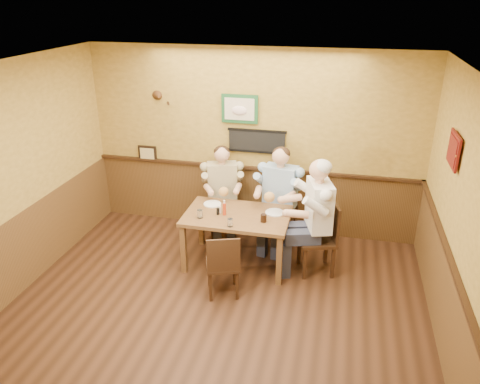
{
  "coord_description": "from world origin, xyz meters",
  "views": [
    {
      "loc": [
        1.3,
        -4.06,
        3.52
      ],
      "look_at": [
        0.06,
        1.35,
        1.1
      ],
      "focal_mm": 35.0,
      "sensor_mm": 36.0,
      "label": 1
    }
  ],
  "objects_px": {
    "diner_tan_shirt": "(222,196)",
    "diner_blue_polo": "(280,202)",
    "diner_white_elder": "(318,224)",
    "hot_sauce_bottle": "(224,208)",
    "salt_shaker": "(220,209)",
    "chair_back_right": "(279,215)",
    "chair_near_side": "(223,263)",
    "cola_tumbler": "(264,218)",
    "dining_table": "(237,220)",
    "water_glass_mid": "(230,223)",
    "chair_right_end": "(317,238)",
    "pepper_shaker": "(218,211)",
    "water_glass_left": "(200,214)",
    "chair_back_left": "(223,207)"
  },
  "relations": [
    {
      "from": "chair_right_end",
      "to": "cola_tumbler",
      "type": "height_order",
      "value": "chair_right_end"
    },
    {
      "from": "water_glass_left",
      "to": "dining_table",
      "type": "bearing_deg",
      "value": 24.97
    },
    {
      "from": "chair_right_end",
      "to": "cola_tumbler",
      "type": "bearing_deg",
      "value": -93.03
    },
    {
      "from": "chair_near_side",
      "to": "diner_blue_polo",
      "type": "xyz_separation_m",
      "value": [
        0.49,
        1.38,
        0.25
      ]
    },
    {
      "from": "dining_table",
      "to": "diner_blue_polo",
      "type": "relative_size",
      "value": 1.03
    },
    {
      "from": "water_glass_mid",
      "to": "diner_tan_shirt",
      "type": "bearing_deg",
      "value": 109.67
    },
    {
      "from": "chair_back_right",
      "to": "chair_near_side",
      "type": "relative_size",
      "value": 1.11
    },
    {
      "from": "chair_back_right",
      "to": "chair_right_end",
      "type": "height_order",
      "value": "chair_right_end"
    },
    {
      "from": "dining_table",
      "to": "pepper_shaker",
      "type": "xyz_separation_m",
      "value": [
        -0.25,
        -0.07,
        0.14
      ]
    },
    {
      "from": "chair_back_right",
      "to": "pepper_shaker",
      "type": "bearing_deg",
      "value": -125.12
    },
    {
      "from": "salt_shaker",
      "to": "water_glass_left",
      "type": "bearing_deg",
      "value": -137.12
    },
    {
      "from": "chair_back_left",
      "to": "chair_right_end",
      "type": "height_order",
      "value": "chair_right_end"
    },
    {
      "from": "diner_tan_shirt",
      "to": "salt_shaker",
      "type": "xyz_separation_m",
      "value": [
        0.17,
        -0.78,
        0.16
      ]
    },
    {
      "from": "dining_table",
      "to": "hot_sauce_bottle",
      "type": "height_order",
      "value": "hot_sauce_bottle"
    },
    {
      "from": "diner_tan_shirt",
      "to": "diner_blue_polo",
      "type": "distance_m",
      "value": 0.9
    },
    {
      "from": "dining_table",
      "to": "cola_tumbler",
      "type": "distance_m",
      "value": 0.43
    },
    {
      "from": "chair_back_left",
      "to": "cola_tumbler",
      "type": "distance_m",
      "value": 1.26
    },
    {
      "from": "chair_right_end",
      "to": "hot_sauce_bottle",
      "type": "bearing_deg",
      "value": -102.96
    },
    {
      "from": "chair_right_end",
      "to": "hot_sauce_bottle",
      "type": "xyz_separation_m",
      "value": [
        -1.23,
        -0.09,
        0.34
      ]
    },
    {
      "from": "chair_near_side",
      "to": "cola_tumbler",
      "type": "bearing_deg",
      "value": -143.1
    },
    {
      "from": "salt_shaker",
      "to": "pepper_shaker",
      "type": "bearing_deg",
      "value": -100.36
    },
    {
      "from": "chair_right_end",
      "to": "water_glass_left",
      "type": "relative_size",
      "value": 8.99
    },
    {
      "from": "chair_near_side",
      "to": "diner_white_elder",
      "type": "bearing_deg",
      "value": -164.07
    },
    {
      "from": "diner_white_elder",
      "to": "salt_shaker",
      "type": "bearing_deg",
      "value": -105.04
    },
    {
      "from": "water_glass_mid",
      "to": "salt_shaker",
      "type": "height_order",
      "value": "water_glass_mid"
    },
    {
      "from": "diner_tan_shirt",
      "to": "pepper_shaker",
      "type": "bearing_deg",
      "value": -96.64
    },
    {
      "from": "dining_table",
      "to": "chair_near_side",
      "type": "height_order",
      "value": "chair_near_side"
    },
    {
      "from": "chair_near_side",
      "to": "salt_shaker",
      "type": "bearing_deg",
      "value": -91.68
    },
    {
      "from": "cola_tumbler",
      "to": "chair_back_right",
      "type": "bearing_deg",
      "value": 82.98
    },
    {
      "from": "diner_white_elder",
      "to": "water_glass_left",
      "type": "xyz_separation_m",
      "value": [
        -1.53,
        -0.25,
        0.09
      ]
    },
    {
      "from": "diner_blue_polo",
      "to": "salt_shaker",
      "type": "distance_m",
      "value": 0.98
    },
    {
      "from": "chair_back_left",
      "to": "hot_sauce_bottle",
      "type": "distance_m",
      "value": 0.95
    },
    {
      "from": "chair_right_end",
      "to": "salt_shaker",
      "type": "bearing_deg",
      "value": -105.04
    },
    {
      "from": "dining_table",
      "to": "water_glass_mid",
      "type": "xyz_separation_m",
      "value": [
        -0.01,
        -0.36,
        0.14
      ]
    },
    {
      "from": "dining_table",
      "to": "salt_shaker",
      "type": "bearing_deg",
      "value": -177.3
    },
    {
      "from": "dining_table",
      "to": "water_glass_mid",
      "type": "bearing_deg",
      "value": -91.21
    },
    {
      "from": "dining_table",
      "to": "chair_back_left",
      "type": "xyz_separation_m",
      "value": [
        -0.41,
        0.77,
        -0.21
      ]
    },
    {
      "from": "diner_blue_polo",
      "to": "pepper_shaker",
      "type": "height_order",
      "value": "diner_blue_polo"
    },
    {
      "from": "chair_near_side",
      "to": "chair_right_end",
      "type": "bearing_deg",
      "value": -164.07
    },
    {
      "from": "chair_near_side",
      "to": "water_glass_left",
      "type": "xyz_separation_m",
      "value": [
        -0.44,
        0.51,
        0.38
      ]
    },
    {
      "from": "diner_white_elder",
      "to": "cola_tumbler",
      "type": "distance_m",
      "value": 0.72
    },
    {
      "from": "chair_right_end",
      "to": "diner_white_elder",
      "type": "xyz_separation_m",
      "value": [
        0.0,
        0.0,
        0.21
      ]
    },
    {
      "from": "diner_blue_polo",
      "to": "diner_white_elder",
      "type": "relative_size",
      "value": 0.95
    },
    {
      "from": "pepper_shaker",
      "to": "diner_white_elder",
      "type": "bearing_deg",
      "value": 4.51
    },
    {
      "from": "chair_back_right",
      "to": "hot_sauce_bottle",
      "type": "bearing_deg",
      "value": -122.08
    },
    {
      "from": "diner_white_elder",
      "to": "hot_sauce_bottle",
      "type": "xyz_separation_m",
      "value": [
        -1.23,
        -0.09,
        0.13
      ]
    },
    {
      "from": "diner_tan_shirt",
      "to": "water_glass_left",
      "type": "bearing_deg",
      "value": -110.09
    },
    {
      "from": "diner_tan_shirt",
      "to": "chair_right_end",
      "type": "bearing_deg",
      "value": -44.03
    },
    {
      "from": "chair_back_right",
      "to": "chair_near_side",
      "type": "height_order",
      "value": "chair_back_right"
    },
    {
      "from": "diner_blue_polo",
      "to": "water_glass_left",
      "type": "distance_m",
      "value": 1.28
    }
  ]
}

